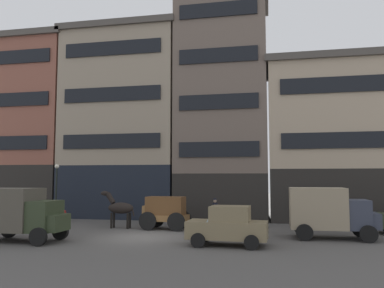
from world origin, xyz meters
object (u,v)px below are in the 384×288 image
at_px(delivery_truck_far, 20,212).
at_px(cargo_wagon, 165,210).
at_px(fire_hydrant_curbside, 64,216).
at_px(delivery_truck_near, 329,211).
at_px(streetlamp_curbside, 56,184).
at_px(sedan_parked_curb, 228,226).
at_px(pedestrian_officer, 215,210).
at_px(draft_horse, 119,208).

bearing_deg(delivery_truck_far, cargo_wagon, 44.29).
xyz_separation_m(delivery_truck_far, fire_hydrant_curbside, (-2.18, 8.18, -1.00)).
relative_size(delivery_truck_near, delivery_truck_far, 1.00).
height_order(streetlamp_curbside, fire_hydrant_curbside, streetlamp_curbside).
relative_size(cargo_wagon, sedan_parked_curb, 0.80).
xyz_separation_m(delivery_truck_far, pedestrian_officer, (8.63, 8.17, -0.44)).
bearing_deg(sedan_parked_curb, draft_horse, 146.18).
distance_m(streetlamp_curbside, fire_hydrant_curbside, 2.41).
relative_size(draft_horse, delivery_truck_far, 0.54).
xyz_separation_m(delivery_truck_near, delivery_truck_far, (-15.20, -3.88, 0.00)).
bearing_deg(sedan_parked_curb, fire_hydrant_curbside, 149.40).
xyz_separation_m(pedestrian_officer, streetlamp_curbside, (-11.65, 0.24, 1.69)).
bearing_deg(streetlamp_curbside, delivery_truck_near, -13.95).
xyz_separation_m(sedan_parked_curb, pedestrian_officer, (-1.61, 7.34, 0.07)).
xyz_separation_m(cargo_wagon, fire_hydrant_curbside, (-8.05, 2.45, -0.72)).
bearing_deg(sedan_parked_curb, cargo_wagon, 131.72).
xyz_separation_m(delivery_truck_near, sedan_parked_curb, (-4.96, -3.05, -0.51)).
bearing_deg(sedan_parked_curb, streetlamp_curbside, 150.25).
bearing_deg(fire_hydrant_curbside, delivery_truck_near, -13.87).
bearing_deg(pedestrian_officer, cargo_wagon, -138.46).
relative_size(draft_horse, streetlamp_curbside, 0.57).
distance_m(draft_horse, streetlamp_curbside, 6.67).
distance_m(delivery_truck_near, delivery_truck_far, 15.69).
xyz_separation_m(sedan_parked_curb, fire_hydrant_curbside, (-12.42, 7.34, -0.49)).
bearing_deg(cargo_wagon, delivery_truck_far, -135.71).
height_order(cargo_wagon, streetlamp_curbside, streetlamp_curbside).
height_order(cargo_wagon, delivery_truck_far, delivery_truck_far).
xyz_separation_m(cargo_wagon, draft_horse, (-2.95, 0.00, 0.12)).
bearing_deg(cargo_wagon, draft_horse, 179.93).
xyz_separation_m(cargo_wagon, pedestrian_officer, (2.76, 2.44, -0.17)).
distance_m(cargo_wagon, streetlamp_curbside, 9.41).
bearing_deg(streetlamp_curbside, cargo_wagon, -16.77).
bearing_deg(delivery_truck_near, pedestrian_officer, 146.87).
bearing_deg(draft_horse, fire_hydrant_curbside, 154.42).
bearing_deg(delivery_truck_far, streetlamp_curbside, 109.76).
bearing_deg(pedestrian_officer, fire_hydrant_curbside, 179.97).
xyz_separation_m(draft_horse, sedan_parked_curb, (7.32, -4.90, -0.36)).
xyz_separation_m(pedestrian_officer, fire_hydrant_curbside, (-10.81, 0.01, -0.55)).
xyz_separation_m(delivery_truck_far, streetlamp_curbside, (-3.02, 8.41, 1.25)).
height_order(delivery_truck_near, sedan_parked_curb, delivery_truck_near).
distance_m(delivery_truck_far, pedestrian_officer, 11.89).
xyz_separation_m(delivery_truck_far, sedan_parked_curb, (10.24, 0.83, -0.51)).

